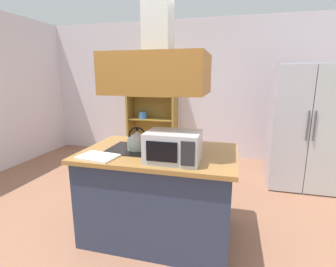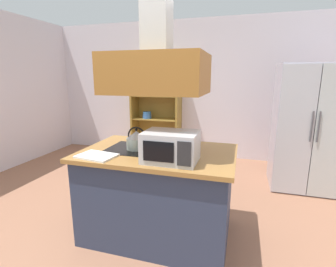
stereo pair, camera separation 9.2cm
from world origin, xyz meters
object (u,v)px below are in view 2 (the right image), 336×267
at_px(kettle, 137,140).
at_px(fruit_bowl, 172,143).
at_px(microwave, 171,147).
at_px(refrigerator, 307,128).
at_px(dish_cabinet, 157,115).
at_px(cutting_board, 97,156).

relative_size(kettle, fruit_bowl, 0.98).
bearing_deg(fruit_bowl, kettle, -153.34).
bearing_deg(microwave, fruit_bowl, 104.68).
distance_m(refrigerator, dish_cabinet, 2.77).
bearing_deg(refrigerator, cutting_board, -136.58).
height_order(cutting_board, fruit_bowl, fruit_bowl).
distance_m(dish_cabinet, kettle, 2.73).
bearing_deg(refrigerator, microwave, -126.98).
relative_size(cutting_board, microwave, 0.74).
distance_m(kettle, cutting_board, 0.43).
bearing_deg(cutting_board, refrigerator, 43.42).
distance_m(microwave, fruit_bowl, 0.44).
xyz_separation_m(cutting_board, fruit_bowl, (0.57, 0.50, 0.04)).
xyz_separation_m(microwave, fruit_bowl, (-0.11, 0.42, -0.08)).
relative_size(kettle, cutting_board, 0.67).
relative_size(dish_cabinet, kettle, 8.31).
bearing_deg(kettle, refrigerator, 41.81).
distance_m(refrigerator, microwave, 2.47).
distance_m(dish_cabinet, microwave, 3.11).
bearing_deg(cutting_board, dish_cabinet, 98.58).
bearing_deg(fruit_bowl, refrigerator, 44.22).
bearing_deg(microwave, kettle, 148.98).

